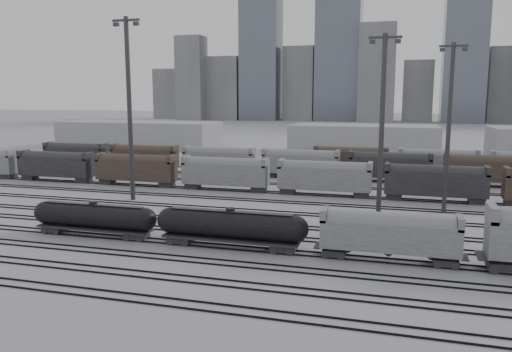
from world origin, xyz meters
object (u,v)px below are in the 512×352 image
(tank_car_b, at_px, (230,226))
(light_mast_c, at_px, (382,130))
(hopper_car_a, at_px, (389,232))
(tank_car_a, at_px, (94,217))

(tank_car_b, distance_m, light_mast_c, 20.51)
(tank_car_b, height_order, hopper_car_a, hopper_car_a)
(tank_car_b, xyz_separation_m, light_mast_c, (14.87, 10.22, 9.76))
(hopper_car_a, height_order, light_mast_c, light_mast_c)
(tank_car_b, bearing_deg, tank_car_a, 180.00)
(tank_car_a, height_order, tank_car_b, tank_car_b)
(hopper_car_a, bearing_deg, tank_car_a, 180.00)
(tank_car_a, bearing_deg, light_mast_c, 18.00)
(tank_car_a, distance_m, tank_car_b, 16.60)
(tank_car_a, xyz_separation_m, light_mast_c, (31.47, 10.22, 9.91))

